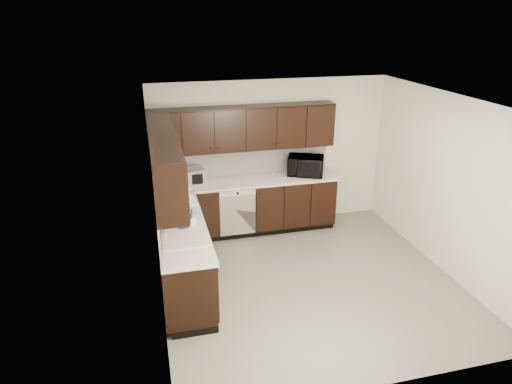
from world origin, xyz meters
TOP-DOWN VIEW (x-y plane):
  - floor at (0.00, 0.00)m, footprint 4.00×4.00m
  - ceiling at (0.00, 0.00)m, footprint 4.00×4.00m
  - wall_back at (0.00, 2.00)m, footprint 4.00×0.02m
  - wall_left at (-2.00, 0.00)m, footprint 0.02×4.00m
  - wall_right at (2.00, 0.00)m, footprint 0.02×4.00m
  - wall_front at (0.00, -2.00)m, footprint 4.00×0.02m
  - lower_cabinets at (-1.01, 1.11)m, footprint 3.00×2.80m
  - countertop at (-1.01, 1.11)m, footprint 3.03×2.83m
  - backsplash at (-1.22, 1.32)m, footprint 3.00×2.80m
  - upper_cabinets at (-1.10, 1.20)m, footprint 3.00×2.80m
  - dishwasher at (-0.70, 1.41)m, footprint 0.58×0.04m
  - sink at (-1.68, -0.01)m, footprint 0.54×0.82m
  - microwave at (0.53, 1.69)m, footprint 0.69×0.59m
  - soap_bottle_a at (-1.55, 0.20)m, footprint 0.10×0.10m
  - soap_bottle_b at (-1.80, 1.11)m, footprint 0.11×0.11m
  - toaster_oven at (-1.37, 1.73)m, footprint 0.47×0.40m
  - storage_bin at (-1.67, 0.64)m, footprint 0.52×0.46m
  - blue_pitcher at (-1.66, 0.18)m, footprint 0.20×0.20m
  - teal_tumbler at (-1.55, 1.35)m, footprint 0.08×0.08m
  - paper_towel_roll at (-1.57, 0.81)m, footprint 0.19×0.19m

SIDE VIEW (x-z plane):
  - floor at x=0.00m, z-range 0.00..0.00m
  - lower_cabinets at x=-1.01m, z-range -0.04..0.86m
  - dishwasher at x=-0.70m, z-range 0.16..0.94m
  - sink at x=-1.68m, z-range 0.67..1.09m
  - countertop at x=-1.01m, z-range 0.90..0.94m
  - storage_bin at x=-1.67m, z-range 0.94..1.11m
  - teal_tumbler at x=-1.55m, z-range 0.94..1.11m
  - soap_bottle_a at x=-1.55m, z-range 0.94..1.12m
  - toaster_oven at x=-1.37m, z-range 0.94..1.19m
  - soap_bottle_b at x=-1.80m, z-range 0.94..1.21m
  - blue_pitcher at x=-1.66m, z-range 0.94..1.21m
  - paper_towel_roll at x=-1.57m, z-range 0.94..1.26m
  - microwave at x=0.53m, z-range 0.94..1.26m
  - backsplash at x=-1.22m, z-range 0.94..1.42m
  - wall_back at x=0.00m, z-range 0.00..2.50m
  - wall_left at x=-2.00m, z-range 0.00..2.50m
  - wall_right at x=2.00m, z-range 0.00..2.50m
  - wall_front at x=0.00m, z-range 0.00..2.50m
  - upper_cabinets at x=-1.10m, z-range 1.42..2.12m
  - ceiling at x=0.00m, z-range 2.50..2.50m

